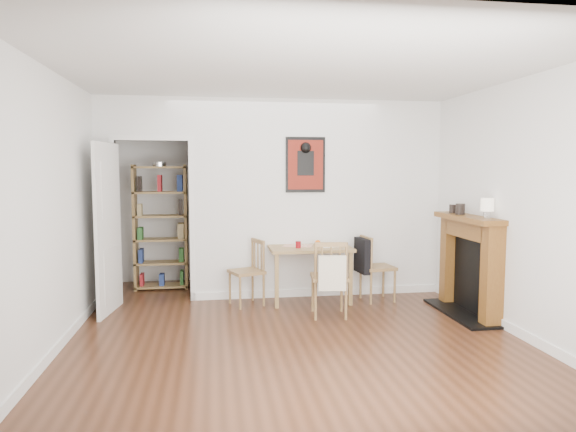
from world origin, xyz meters
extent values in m
plane|color=#4F2B19|center=(0.00, 0.00, 0.00)|extent=(5.20, 5.20, 0.00)
plane|color=silver|center=(0.00, 2.60, 1.30)|extent=(4.50, 0.00, 4.50)
plane|color=silver|center=(0.00, -2.60, 1.30)|extent=(4.50, 0.00, 4.50)
plane|color=silver|center=(-2.25, 0.00, 1.30)|extent=(0.00, 5.20, 5.20)
plane|color=silver|center=(2.25, 0.00, 1.30)|extent=(0.00, 5.20, 5.20)
plane|color=silver|center=(0.00, 0.00, 2.60)|extent=(5.20, 5.20, 0.00)
cube|color=silver|center=(0.57, 1.40, 1.30)|extent=(3.35, 0.10, 2.60)
cube|color=silver|center=(-2.12, 1.40, 1.30)|extent=(0.25, 0.10, 2.60)
cube|color=silver|center=(-1.55, 1.40, 2.33)|extent=(0.90, 0.10, 0.55)
cube|color=white|center=(-2.03, 1.40, 1.02)|extent=(0.06, 0.14, 2.05)
cube|color=white|center=(-1.07, 1.40, 1.02)|extent=(0.06, 0.14, 2.05)
cube|color=white|center=(0.57, 1.34, 0.05)|extent=(3.35, 0.02, 0.10)
cube|color=white|center=(-2.24, -0.60, 0.05)|extent=(0.02, 4.00, 0.10)
cube|color=white|center=(2.24, -0.60, 0.05)|extent=(0.02, 4.00, 0.10)
cube|color=white|center=(-2.02, 0.93, 1.00)|extent=(0.15, 0.80, 2.00)
cube|color=black|center=(0.40, 1.33, 1.75)|extent=(0.52, 0.02, 0.72)
cube|color=maroon|center=(0.40, 1.32, 1.75)|extent=(0.46, 0.00, 0.64)
cube|color=olive|center=(0.42, 1.10, 0.69)|extent=(1.04, 0.66, 0.04)
cube|color=olive|center=(-0.04, 0.83, 0.34)|extent=(0.05, 0.05, 0.67)
cube|color=olive|center=(0.88, 0.83, 0.34)|extent=(0.05, 0.05, 0.67)
cube|color=olive|center=(-0.04, 1.37, 0.34)|extent=(0.05, 0.05, 0.67)
cube|color=olive|center=(0.88, 1.37, 0.34)|extent=(0.05, 0.05, 0.67)
cube|color=black|center=(1.07, 0.97, 0.60)|extent=(0.14, 0.36, 0.44)
cube|color=beige|center=(0.49, 0.18, 0.56)|extent=(0.31, 0.13, 0.38)
cube|color=olive|center=(-1.88, 2.10, 0.88)|extent=(0.04, 0.30, 1.76)
cube|color=olive|center=(-1.18, 2.10, 0.88)|extent=(0.04, 0.30, 1.76)
cube|color=olive|center=(-1.53, 2.10, 0.04)|extent=(0.74, 0.30, 0.03)
cube|color=olive|center=(-1.53, 2.10, 0.70)|extent=(0.74, 0.30, 0.03)
cube|color=olive|center=(-1.53, 2.10, 1.72)|extent=(0.74, 0.30, 0.03)
cube|color=maroon|center=(-1.53, 2.10, 0.88)|extent=(0.65, 0.24, 0.24)
cube|color=brown|center=(2.15, -0.24, 0.55)|extent=(0.20, 0.16, 1.10)
cube|color=brown|center=(2.15, 0.74, 0.55)|extent=(0.20, 0.16, 1.10)
cube|color=brown|center=(2.12, 0.25, 1.13)|extent=(0.30, 1.21, 0.06)
cube|color=brown|center=(2.15, 0.25, 1.00)|extent=(0.20, 0.85, 0.20)
cube|color=black|center=(2.21, 0.25, 0.45)|extent=(0.08, 0.81, 0.88)
cube|color=black|center=(2.09, 0.25, 0.01)|extent=(0.45, 1.25, 0.03)
cylinder|color=maroon|center=(0.25, 1.00, 0.75)|extent=(0.07, 0.07, 0.09)
sphere|color=orange|center=(0.53, 1.14, 0.75)|extent=(0.08, 0.08, 0.08)
cube|color=beige|center=(0.28, 1.19, 0.71)|extent=(0.43, 0.37, 0.00)
cube|color=white|center=(0.69, 1.11, 0.72)|extent=(0.35, 0.28, 0.02)
cylinder|color=silver|center=(2.14, -0.11, 1.20)|extent=(0.07, 0.07, 0.08)
cylinder|color=beige|center=(2.14, -0.11, 1.31)|extent=(0.14, 0.14, 0.14)
cylinder|color=black|center=(2.08, 0.39, 1.23)|extent=(0.11, 0.11, 0.13)
cylinder|color=black|center=(2.08, 0.58, 1.21)|extent=(0.08, 0.08, 0.11)
camera|label=1|loc=(-0.80, -5.27, 1.70)|focal=32.00mm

